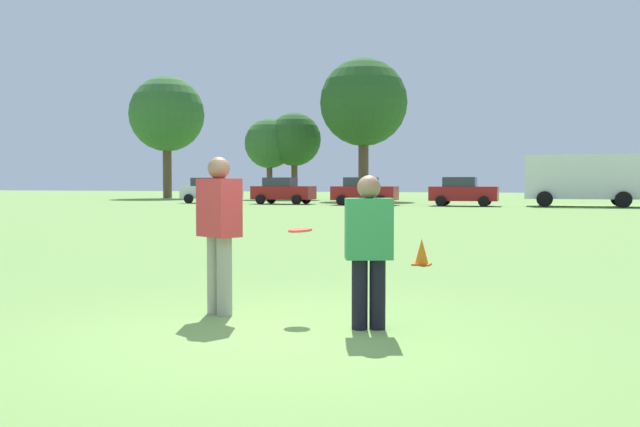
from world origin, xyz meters
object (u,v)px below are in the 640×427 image
(parked_car_near_left, at_px, (211,190))
(player_thrower, at_px, (219,226))
(parked_car_mid_right, at_px, (463,191))
(box_truck, at_px, (594,178))
(parked_car_center, at_px, (364,191))
(frisbee, at_px, (300,230))
(parked_car_mid_left, at_px, (283,191))
(traffic_cone, at_px, (422,252))
(player_defender, at_px, (369,244))

(parked_car_near_left, bearing_deg, player_thrower, -62.09)
(parked_car_mid_right, distance_m, box_truck, 7.90)
(parked_car_center, bearing_deg, parked_car_near_left, 176.16)
(frisbee, bearing_deg, parked_car_mid_left, 112.24)
(player_thrower, xyz_separation_m, traffic_cone, (1.27, 5.45, -0.77))
(parked_car_near_left, bearing_deg, parked_car_mid_left, -4.13)
(player_defender, relative_size, parked_car_mid_left, 0.37)
(player_thrower, relative_size, parked_car_mid_left, 0.42)
(parked_car_mid_left, bearing_deg, traffic_cone, -64.03)
(traffic_cone, relative_size, parked_car_center, 0.11)
(player_defender, relative_size, parked_car_center, 0.37)
(player_thrower, distance_m, frisbee, 0.92)
(traffic_cone, distance_m, parked_car_center, 33.35)
(parked_car_center, xyz_separation_m, box_truck, (14.11, 1.72, 0.83))
(frisbee, height_order, parked_car_mid_right, parked_car_mid_right)
(parked_car_near_left, height_order, box_truck, box_truck)
(parked_car_near_left, bearing_deg, frisbee, -60.92)
(player_defender, distance_m, traffic_cone, 5.73)
(player_defender, height_order, box_truck, box_truck)
(parked_car_center, bearing_deg, frisbee, -75.73)
(parked_car_near_left, distance_m, parked_car_mid_right, 18.03)
(box_truck, bearing_deg, frisbee, -96.86)
(parked_car_center, relative_size, box_truck, 0.50)
(traffic_cone, bearing_deg, parked_car_center, 107.13)
(parked_car_near_left, bearing_deg, box_truck, 2.09)
(parked_car_mid_right, height_order, box_truck, box_truck)
(player_defender, distance_m, parked_car_mid_right, 37.99)
(parked_car_near_left, relative_size, box_truck, 0.50)
(frisbee, bearing_deg, player_thrower, -167.24)
(traffic_cone, height_order, parked_car_mid_left, parked_car_mid_left)
(frisbee, relative_size, traffic_cone, 0.57)
(traffic_cone, relative_size, box_truck, 0.06)
(parked_car_center, bearing_deg, parked_car_mid_right, 2.30)
(traffic_cone, xyz_separation_m, box_truck, (4.29, 33.58, 1.52))
(parked_car_near_left, xyz_separation_m, box_truck, (25.75, 0.94, 0.83))
(parked_car_near_left, height_order, parked_car_mid_left, same)
(player_thrower, height_order, parked_car_mid_left, parked_car_mid_left)
(player_thrower, bearing_deg, frisbee, 12.76)
(player_defender, bearing_deg, box_truck, 84.52)
(frisbee, xyz_separation_m, parked_car_mid_left, (-15.32, 37.48, -0.04))
(player_defender, distance_m, parked_car_mid_left, 41.22)
(parked_car_mid_left, xyz_separation_m, parked_car_mid_right, (12.27, -0.11, 0.00))
(player_thrower, distance_m, parked_car_center, 38.28)
(parked_car_mid_left, distance_m, parked_car_mid_right, 12.27)
(player_defender, height_order, parked_car_mid_right, parked_car_mid_right)
(parked_car_mid_left, bearing_deg, frisbee, -67.76)
(parked_car_near_left, relative_size, parked_car_mid_right, 1.00)
(parked_car_near_left, xyz_separation_m, parked_car_center, (11.64, -0.78, 0.00))
(frisbee, xyz_separation_m, parked_car_center, (-9.44, 37.11, -0.04))
(player_defender, bearing_deg, traffic_cone, 95.26)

